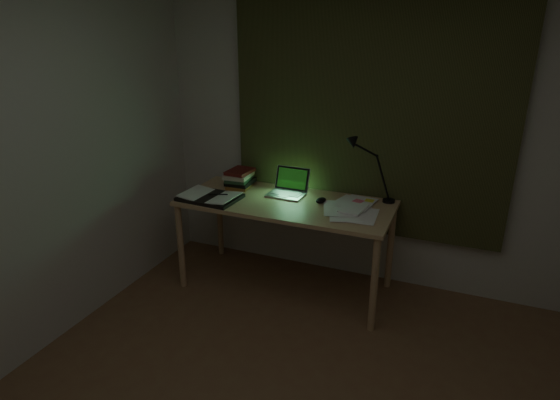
# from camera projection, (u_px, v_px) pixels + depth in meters

# --- Properties ---
(wall_back) EXTENTS (3.50, 0.00, 2.50)m
(wall_back) POSITION_uv_depth(u_px,v_px,m) (367.00, 135.00, 3.73)
(wall_back) COLOR beige
(wall_back) RESTS_ON ground
(curtain) EXTENTS (2.20, 0.06, 2.00)m
(curtain) POSITION_uv_depth(u_px,v_px,m) (368.00, 111.00, 3.63)
(curtain) COLOR #313319
(curtain) RESTS_ON wall_back
(desk) EXTENTS (1.68, 0.74, 0.77)m
(desk) POSITION_uv_depth(u_px,v_px,m) (286.00, 245.00, 3.84)
(desk) COLOR tan
(desk) RESTS_ON floor
(laptop) EXTENTS (0.31, 0.34, 0.21)m
(laptop) POSITION_uv_depth(u_px,v_px,m) (286.00, 183.00, 3.79)
(laptop) COLOR silver
(laptop) RESTS_ON desk
(open_textbook) EXTENTS (0.48, 0.36, 0.04)m
(open_textbook) POSITION_uv_depth(u_px,v_px,m) (210.00, 197.00, 3.74)
(open_textbook) COLOR white
(open_textbook) RESTS_ON desk
(book_stack) EXTENTS (0.22, 0.26, 0.16)m
(book_stack) POSITION_uv_depth(u_px,v_px,m) (239.00, 178.00, 4.00)
(book_stack) COLOR white
(book_stack) RESTS_ON desk
(loose_papers) EXTENTS (0.40, 0.42, 0.02)m
(loose_papers) POSITION_uv_depth(u_px,v_px,m) (347.00, 208.00, 3.54)
(loose_papers) COLOR white
(loose_papers) RESTS_ON desk
(mouse) EXTENTS (0.09, 0.12, 0.04)m
(mouse) POSITION_uv_depth(u_px,v_px,m) (321.00, 200.00, 3.66)
(mouse) COLOR black
(mouse) RESTS_ON desk
(sticky_yellow) EXTENTS (0.08, 0.08, 0.01)m
(sticky_yellow) POSITION_uv_depth(u_px,v_px,m) (369.00, 201.00, 3.68)
(sticky_yellow) COLOR yellow
(sticky_yellow) RESTS_ON desk
(sticky_pink) EXTENTS (0.10, 0.10, 0.02)m
(sticky_pink) POSITION_uv_depth(u_px,v_px,m) (358.00, 202.00, 3.67)
(sticky_pink) COLOR #FE627D
(sticky_pink) RESTS_ON desk
(desk_lamp) EXTENTS (0.39, 0.33, 0.52)m
(desk_lamp) POSITION_uv_depth(u_px,v_px,m) (391.00, 170.00, 3.59)
(desk_lamp) COLOR black
(desk_lamp) RESTS_ON desk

